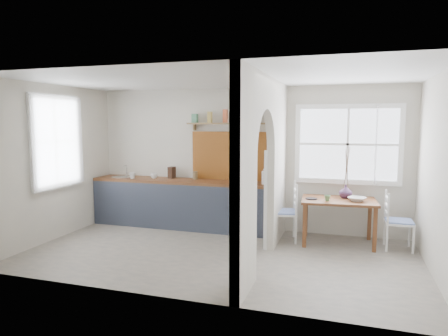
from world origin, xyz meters
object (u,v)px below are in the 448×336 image
(kettle, at_px, (266,176))
(vase, at_px, (346,191))
(chair_left, at_px, (283,211))
(chair_right, at_px, (399,221))
(dining_table, at_px, (338,221))

(kettle, bearing_deg, vase, -13.61)
(chair_left, height_order, chair_right, chair_left)
(kettle, relative_size, vase, 1.23)
(chair_right, height_order, kettle, kettle)
(chair_left, height_order, vase, chair_left)
(chair_left, bearing_deg, kettle, -138.64)
(vase, bearing_deg, chair_right, -13.81)
(kettle, bearing_deg, chair_left, -50.68)
(dining_table, xyz_separation_m, chair_left, (-0.89, -0.09, 0.13))
(dining_table, height_order, vase, vase)
(chair_left, xyz_separation_m, vase, (0.99, 0.25, 0.35))
(vase, bearing_deg, chair_left, -165.79)
(chair_left, relative_size, chair_right, 1.09)
(chair_left, bearing_deg, chair_right, 80.07)
(vase, bearing_deg, kettle, -179.98)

